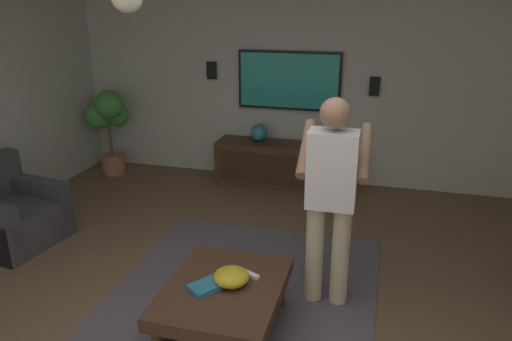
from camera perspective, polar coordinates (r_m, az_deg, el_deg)
wall_back_tv at (r=6.19m, az=6.13°, el=10.91°), size 0.10×6.21×2.69m
area_rug at (r=3.86m, az=-2.70°, el=-16.64°), size 2.95×2.09×0.01m
armchair at (r=5.33m, az=-27.02°, el=-4.74°), size 0.90×0.91×0.82m
coffee_table at (r=3.54m, az=-3.78°, el=-14.73°), size 1.00×0.80×0.40m
media_console at (r=6.17m, az=3.23°, el=0.68°), size 0.45×1.70×0.55m
tv at (r=6.15m, az=3.88°, el=10.47°), size 0.05×1.29×0.72m
person_standing at (r=3.65m, az=8.80°, el=-2.43°), size 0.53×0.54×1.64m
potted_plant_tall at (r=6.72m, az=-16.98°, el=6.13°), size 0.54×0.56×1.16m
bowl at (r=3.47m, az=-2.91°, el=-12.33°), size 0.25×0.25×0.11m
remote_white at (r=3.57m, az=-0.69°, el=-12.09°), size 0.10×0.15×0.02m
remote_black at (r=3.48m, az=-3.33°, el=-13.09°), size 0.16×0.07×0.02m
book at (r=3.45m, az=-5.88°, el=-13.39°), size 0.27×0.26×0.04m
vase_round at (r=6.17m, az=0.39°, el=4.44°), size 0.22×0.22×0.22m
wall_speaker_left at (r=6.05m, az=13.73°, el=9.57°), size 0.06×0.12×0.22m
wall_speaker_right at (r=6.42m, az=-5.22°, el=11.61°), size 0.06×0.12×0.22m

